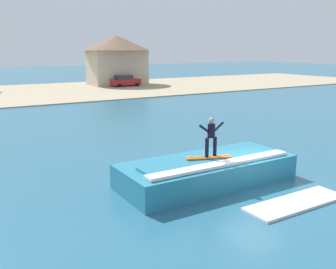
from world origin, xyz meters
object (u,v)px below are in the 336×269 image
object	(u,v)px
car_far_shore	(125,81)
house_gabled_white	(117,55)
surfer	(211,135)
surfboard	(209,157)
wave_crest	(207,171)

from	to	relation	value
car_far_shore	house_gabled_white	world-z (taller)	house_gabled_white
surfer	car_far_shore	world-z (taller)	surfer
surfer	surfboard	bearing A→B (deg)	166.80
surfer	house_gabled_white	world-z (taller)	house_gabled_white
surfboard	house_gabled_white	world-z (taller)	house_gabled_white
car_far_shore	house_gabled_white	bearing A→B (deg)	85.96
wave_crest	surfer	distance (m)	1.64
wave_crest	house_gabled_white	xyz separation A→B (m)	(15.74, 45.16, 4.32)
surfer	car_far_shore	xyz separation A→B (m)	(15.48, 41.82, -1.23)
surfer	house_gabled_white	distance (m)	48.06
surfboard	surfer	distance (m)	0.98
wave_crest	surfer	xyz separation A→B (m)	(0.02, -0.17, 1.63)
surfer	car_far_shore	distance (m)	44.61
surfboard	car_far_shore	world-z (taller)	car_far_shore
surfboard	car_far_shore	xyz separation A→B (m)	(15.57, 41.80, -0.26)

